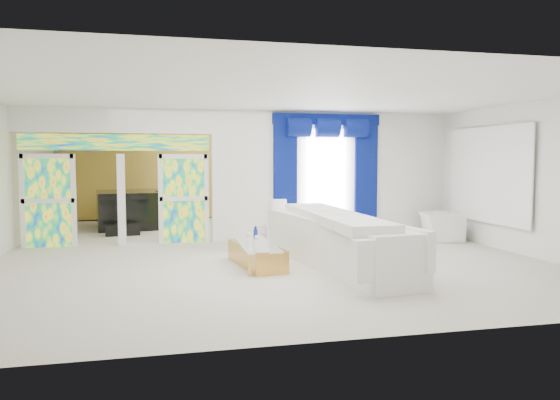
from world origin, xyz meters
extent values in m
plane|color=#B7AF9E|center=(0.00, 0.00, 0.00)|extent=(12.00, 12.00, 0.00)
cube|color=white|center=(2.15, 1.00, 1.50)|extent=(5.70, 0.18, 3.00)
cube|color=white|center=(-2.85, 1.00, 2.73)|extent=(4.30, 0.18, 0.55)
cube|color=#994C3F|center=(-4.28, 1.00, 1.00)|extent=(0.95, 0.04, 2.00)
cube|color=#994C3F|center=(-1.42, 1.00, 1.00)|extent=(0.95, 0.04, 2.00)
cube|color=#994C3F|center=(-2.85, 1.00, 2.25)|extent=(4.00, 0.05, 0.35)
cube|color=white|center=(1.90, 0.90, 1.45)|extent=(1.00, 0.02, 2.30)
cube|color=#030445|center=(0.90, 0.87, 1.40)|extent=(0.55, 0.10, 2.80)
cube|color=#030445|center=(2.90, 0.87, 1.40)|extent=(0.55, 0.10, 2.80)
cube|color=#030445|center=(1.90, 0.87, 2.82)|extent=(2.60, 0.12, 0.25)
cube|color=white|center=(4.94, -1.00, 1.55)|extent=(0.04, 2.70, 1.90)
cube|color=#AC7829|center=(0.00, 5.90, 1.50)|extent=(9.70, 0.12, 2.90)
cube|color=white|center=(1.04, -2.29, 0.42)|extent=(1.50, 4.45, 0.83)
cube|color=gold|center=(-0.31, -1.99, 0.19)|extent=(0.79, 1.78, 0.38)
cube|color=white|center=(1.01, 0.73, 0.19)|extent=(1.17, 0.39, 0.39)
cylinder|color=white|center=(0.71, 0.73, 0.68)|extent=(0.36, 0.36, 0.58)
imported|color=white|center=(4.42, -0.01, 0.32)|extent=(1.09, 1.18, 0.65)
cube|color=black|center=(-2.86, 4.08, 0.50)|extent=(1.76, 2.17, 1.01)
cube|color=black|center=(-2.86, 2.48, 0.14)|extent=(0.86, 0.42, 0.27)
cube|color=tan|center=(-4.67, 2.31, 0.42)|extent=(0.62, 0.57, 0.84)
sphere|color=gold|center=(-2.30, 3.40, 2.65)|extent=(0.60, 0.60, 0.60)
cylinder|color=navy|center=(-0.23, -1.47, 0.48)|extent=(0.08, 0.08, 0.20)
cylinder|color=white|center=(-0.35, -2.21, 0.45)|extent=(0.10, 0.10, 0.13)
cylinder|color=white|center=(-0.38, -1.69, 0.44)|extent=(0.11, 0.11, 0.11)
camera|label=1|loc=(-1.97, -11.07, 1.87)|focal=33.92mm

